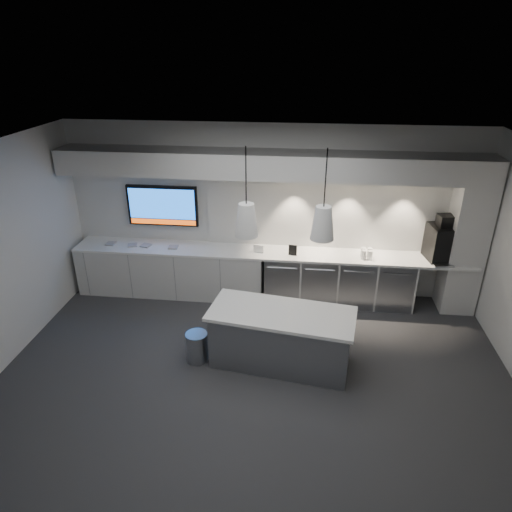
# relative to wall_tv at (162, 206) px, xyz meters

# --- Properties ---
(floor) EXTENTS (7.00, 7.00, 0.00)m
(floor) POSITION_rel_wall_tv_xyz_m (1.90, -2.45, -1.56)
(floor) COLOR #323235
(floor) RESTS_ON ground
(ceiling) EXTENTS (7.00, 7.00, 0.00)m
(ceiling) POSITION_rel_wall_tv_xyz_m (1.90, -2.45, 1.44)
(ceiling) COLOR black
(ceiling) RESTS_ON wall_back
(wall_back) EXTENTS (7.00, 0.00, 7.00)m
(wall_back) POSITION_rel_wall_tv_xyz_m (1.90, 0.05, -0.06)
(wall_back) COLOR silver
(wall_back) RESTS_ON floor
(wall_front) EXTENTS (7.00, 0.00, 7.00)m
(wall_front) POSITION_rel_wall_tv_xyz_m (1.90, -4.95, -0.06)
(wall_front) COLOR silver
(wall_front) RESTS_ON floor
(back_counter) EXTENTS (6.80, 0.65, 0.04)m
(back_counter) POSITION_rel_wall_tv_xyz_m (1.90, -0.27, -0.68)
(back_counter) COLOR white
(back_counter) RESTS_ON left_base_cabinets
(left_base_cabinets) EXTENTS (3.30, 0.63, 0.86)m
(left_base_cabinets) POSITION_rel_wall_tv_xyz_m (0.15, -0.27, -1.13)
(left_base_cabinets) COLOR silver
(left_base_cabinets) RESTS_ON floor
(fridge_unit_a) EXTENTS (0.60, 0.61, 0.85)m
(fridge_unit_a) POSITION_rel_wall_tv_xyz_m (2.15, -0.27, -1.13)
(fridge_unit_a) COLOR #919499
(fridge_unit_a) RESTS_ON floor
(fridge_unit_b) EXTENTS (0.60, 0.61, 0.85)m
(fridge_unit_b) POSITION_rel_wall_tv_xyz_m (2.78, -0.27, -1.13)
(fridge_unit_b) COLOR #919499
(fridge_unit_b) RESTS_ON floor
(fridge_unit_c) EXTENTS (0.60, 0.61, 0.85)m
(fridge_unit_c) POSITION_rel_wall_tv_xyz_m (3.41, -0.27, -1.13)
(fridge_unit_c) COLOR #919499
(fridge_unit_c) RESTS_ON floor
(fridge_unit_d) EXTENTS (0.60, 0.61, 0.85)m
(fridge_unit_d) POSITION_rel_wall_tv_xyz_m (4.04, -0.27, -1.13)
(fridge_unit_d) COLOR #919499
(fridge_unit_d) RESTS_ON floor
(backsplash) EXTENTS (4.60, 0.03, 1.30)m
(backsplash) POSITION_rel_wall_tv_xyz_m (3.10, 0.03, -0.01)
(backsplash) COLOR silver
(backsplash) RESTS_ON wall_back
(soffit) EXTENTS (6.90, 0.60, 0.40)m
(soffit) POSITION_rel_wall_tv_xyz_m (1.90, -0.25, 0.84)
(soffit) COLOR silver
(soffit) RESTS_ON wall_back
(column) EXTENTS (0.55, 0.55, 2.60)m
(column) POSITION_rel_wall_tv_xyz_m (5.10, -0.25, -0.26)
(column) COLOR silver
(column) RESTS_ON floor
(wall_tv) EXTENTS (1.25, 0.07, 0.72)m
(wall_tv) POSITION_rel_wall_tv_xyz_m (0.00, 0.00, 0.00)
(wall_tv) COLOR black
(wall_tv) RESTS_ON wall_back
(island) EXTENTS (2.08, 1.13, 0.84)m
(island) POSITION_rel_wall_tv_xyz_m (2.24, -2.10, -1.14)
(island) COLOR #919499
(island) RESTS_ON floor
(bin) EXTENTS (0.39, 0.39, 0.44)m
(bin) POSITION_rel_wall_tv_xyz_m (1.05, -2.16, -1.34)
(bin) COLOR #919499
(bin) RESTS_ON floor
(coffee_machine) EXTENTS (0.49, 0.65, 0.77)m
(coffee_machine) POSITION_rel_wall_tv_xyz_m (4.72, -0.25, -0.34)
(coffee_machine) COLOR black
(coffee_machine) RESTS_ON back_counter
(sign_black) EXTENTS (0.14, 0.05, 0.18)m
(sign_black) POSITION_rel_wall_tv_xyz_m (2.31, -0.37, -0.57)
(sign_black) COLOR black
(sign_black) RESTS_ON back_counter
(sign_white) EXTENTS (0.18, 0.06, 0.14)m
(sign_white) POSITION_rel_wall_tv_xyz_m (1.73, -0.33, -0.59)
(sign_white) COLOR white
(sign_white) RESTS_ON back_counter
(cup_cluster) EXTENTS (0.19, 0.19, 0.16)m
(cup_cluster) POSITION_rel_wall_tv_xyz_m (3.53, -0.35, -0.58)
(cup_cluster) COLOR white
(cup_cluster) RESTS_ON back_counter
(tray_a) EXTENTS (0.17, 0.17, 0.02)m
(tray_a) POSITION_rel_wall_tv_xyz_m (-0.92, -0.28, -0.65)
(tray_a) COLOR #ABABAB
(tray_a) RESTS_ON back_counter
(tray_b) EXTENTS (0.20, 0.20, 0.02)m
(tray_b) POSITION_rel_wall_tv_xyz_m (-0.51, -0.30, -0.65)
(tray_b) COLOR #ABABAB
(tray_b) RESTS_ON back_counter
(tray_c) EXTENTS (0.19, 0.19, 0.02)m
(tray_c) POSITION_rel_wall_tv_xyz_m (-0.27, -0.29, -0.65)
(tray_c) COLOR #ABABAB
(tray_c) RESTS_ON back_counter
(tray_d) EXTENTS (0.17, 0.17, 0.02)m
(tray_d) POSITION_rel_wall_tv_xyz_m (0.23, -0.31, -0.65)
(tray_d) COLOR #ABABAB
(tray_d) RESTS_ON back_counter
(pendant_left) EXTENTS (0.30, 0.30, 1.12)m
(pendant_left) POSITION_rel_wall_tv_xyz_m (1.77, -2.10, 0.59)
(pendant_left) COLOR silver
(pendant_left) RESTS_ON ceiling
(pendant_right) EXTENTS (0.30, 0.30, 1.12)m
(pendant_right) POSITION_rel_wall_tv_xyz_m (2.71, -2.10, 0.59)
(pendant_right) COLOR silver
(pendant_right) RESTS_ON ceiling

